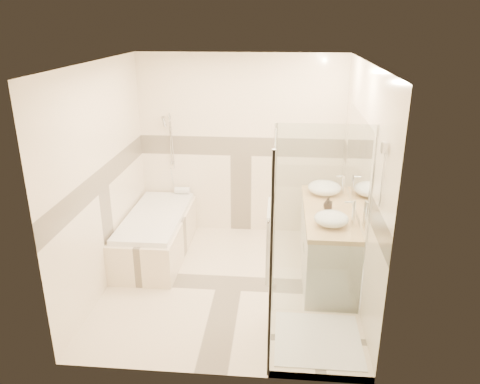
# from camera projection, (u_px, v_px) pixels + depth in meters

# --- Properties ---
(room) EXTENTS (2.82, 3.02, 2.52)m
(room) POSITION_uv_depth(u_px,v_px,m) (234.00, 181.00, 5.04)
(room) COLOR beige
(room) RESTS_ON ground
(bathtub) EXTENTS (0.75, 1.70, 0.56)m
(bathtub) POSITION_uv_depth(u_px,v_px,m) (156.00, 232.00, 6.06)
(bathtub) COLOR beige
(bathtub) RESTS_ON ground
(vanity) EXTENTS (0.58, 1.62, 0.85)m
(vanity) POSITION_uv_depth(u_px,v_px,m) (327.00, 243.00, 5.51)
(vanity) COLOR white
(vanity) RESTS_ON ground
(shower_enclosure) EXTENTS (0.96, 0.93, 2.04)m
(shower_enclosure) POSITION_uv_depth(u_px,v_px,m) (307.00, 296.00, 4.32)
(shower_enclosure) COLOR beige
(shower_enclosure) RESTS_ON ground
(vessel_sink_near) EXTENTS (0.41, 0.41, 0.16)m
(vessel_sink_near) POSITION_uv_depth(u_px,v_px,m) (324.00, 188.00, 5.81)
(vessel_sink_near) COLOR white
(vessel_sink_near) RESTS_ON vanity
(vessel_sink_far) EXTENTS (0.37, 0.37, 0.15)m
(vessel_sink_far) POSITION_uv_depth(u_px,v_px,m) (331.00, 219.00, 4.94)
(vessel_sink_far) COLOR white
(vessel_sink_far) RESTS_ON vanity
(faucet_near) EXTENTS (0.11, 0.03, 0.26)m
(faucet_near) POSITION_uv_depth(u_px,v_px,m) (343.00, 183.00, 5.77)
(faucet_near) COLOR silver
(faucet_near) RESTS_ON vanity
(faucet_far) EXTENTS (0.12, 0.03, 0.29)m
(faucet_far) POSITION_uv_depth(u_px,v_px,m) (353.00, 211.00, 4.89)
(faucet_far) COLOR silver
(faucet_far) RESTS_ON vanity
(amenity_bottle_a) EXTENTS (0.09, 0.09, 0.18)m
(amenity_bottle_a) POSITION_uv_depth(u_px,v_px,m) (329.00, 205.00, 5.27)
(amenity_bottle_a) COLOR black
(amenity_bottle_a) RESTS_ON vanity
(amenity_bottle_b) EXTENTS (0.11, 0.11, 0.13)m
(amenity_bottle_b) POSITION_uv_depth(u_px,v_px,m) (328.00, 204.00, 5.36)
(amenity_bottle_b) COLOR black
(amenity_bottle_b) RESTS_ON vanity
(folded_towels) EXTENTS (0.22, 0.30, 0.09)m
(folded_towels) POSITION_uv_depth(u_px,v_px,m) (323.00, 187.00, 5.95)
(folded_towels) COLOR white
(folded_towels) RESTS_ON vanity
(rolled_towel) EXTENTS (0.22, 0.10, 0.10)m
(rolled_towel) POSITION_uv_depth(u_px,v_px,m) (182.00, 190.00, 6.65)
(rolled_towel) COLOR white
(rolled_towel) RESTS_ON bathtub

